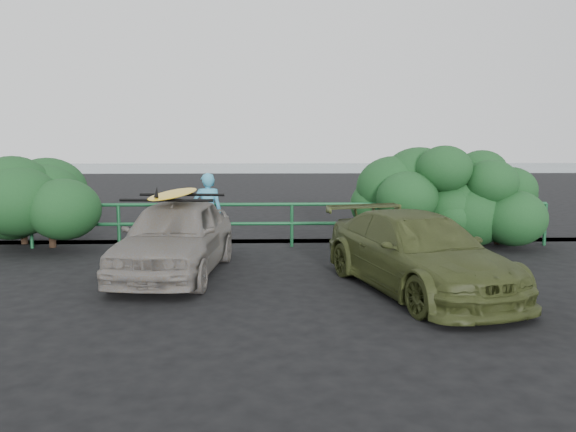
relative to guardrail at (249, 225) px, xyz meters
name	(u,v)px	position (x,y,z in m)	size (l,w,h in m)	color
ground	(236,309)	(0.00, -5.00, -0.52)	(80.00, 80.00, 0.00)	black
ocean	(266,165)	(0.00, 55.00, -0.52)	(200.00, 200.00, 0.00)	slate
guardrail	(249,225)	(0.00, 0.00, 0.00)	(14.00, 0.08, 1.04)	#164F2B
shrub_left	(46,205)	(-4.80, 0.40, 0.45)	(3.20, 2.40, 1.93)	#19451E
shrub_right	(455,198)	(5.00, 0.50, 0.57)	(3.20, 2.40, 2.19)	#19451E
sedan	(176,237)	(-1.24, -2.74, 0.18)	(1.65, 4.09, 1.39)	slate
olive_vehicle	(417,252)	(2.88, -4.05, 0.11)	(1.77, 4.34, 1.26)	#373F1C
man	(208,211)	(-0.91, -0.28, 0.35)	(0.64, 0.42, 1.75)	teal
roof_rack	(175,197)	(-1.24, -2.74, 0.90)	(1.63, 1.14, 0.05)	black
surfboard	(175,194)	(-1.24, -2.74, 0.97)	(0.56, 2.69, 0.08)	yellow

